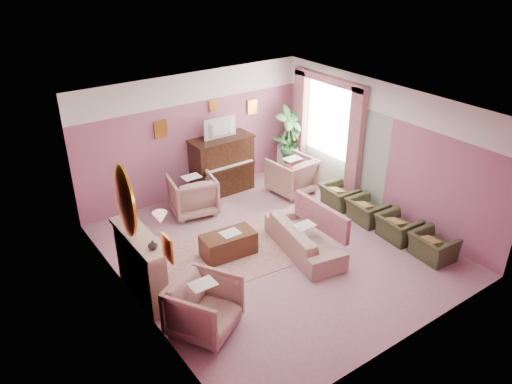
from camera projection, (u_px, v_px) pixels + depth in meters
floor at (275, 250)px, 9.52m from camera, size 5.50×6.00×0.01m
ceiling at (278, 108)px, 8.25m from camera, size 5.50×6.00×0.01m
wall_back at (194, 135)px, 11.06m from camera, size 5.50×0.02×2.80m
wall_front at (412, 264)px, 6.71m from camera, size 5.50×0.02×2.80m
wall_left at (131, 231)px, 7.47m from camera, size 0.02×6.00×2.80m
wall_right at (382, 150)px, 10.30m from camera, size 0.02×6.00×2.80m
picture_rail_band at (192, 88)px, 10.57m from camera, size 5.50×0.01×0.65m
stripe_panel at (336, 146)px, 11.39m from camera, size 0.01×3.00×2.15m
fireplace_surround at (141, 267)px, 8.08m from camera, size 0.30×1.40×1.10m
fireplace_inset at (148, 273)px, 8.20m from camera, size 0.18×0.72×0.68m
fire_ember at (151, 281)px, 8.30m from camera, size 0.06×0.54×0.10m
mantel_shelf at (139, 237)px, 7.84m from camera, size 0.40×1.55×0.07m
hearth at (155, 289)px, 8.43m from camera, size 0.55×1.50×0.02m
mirror_frame at (125, 201)px, 7.46m from camera, size 0.04×0.72×1.20m
mirror_glass at (127, 201)px, 7.47m from camera, size 0.01×0.60×1.06m
sconce_shade at (160, 218)px, 6.65m from camera, size 0.20×0.20×0.16m
piano at (222, 166)px, 11.43m from camera, size 1.40×0.60×1.30m
piano_keyshelf at (230, 168)px, 11.14m from camera, size 1.30×0.12×0.06m
piano_keys at (230, 166)px, 11.12m from camera, size 1.20×0.08×0.02m
piano_top at (221, 139)px, 11.13m from camera, size 1.45×0.65×0.04m
television at (222, 127)px, 10.96m from camera, size 0.80×0.12×0.48m
print_back_left at (161, 129)px, 10.48m from camera, size 0.30×0.03×0.38m
print_back_right at (252, 107)px, 11.66m from camera, size 0.26×0.03×0.34m
print_back_mid at (213, 106)px, 11.02m from camera, size 0.22×0.03×0.26m
print_left_wall at (167, 248)px, 6.47m from camera, size 0.03×0.28×0.36m
window_blind at (330, 117)px, 11.26m from camera, size 0.03×1.40×1.80m
curtain_left at (355, 147)px, 10.74m from camera, size 0.16×0.34×2.60m
curtain_right at (300, 123)px, 12.07m from camera, size 0.16×0.34×2.60m
pelmet at (330, 80)px, 10.83m from camera, size 0.16×2.20×0.16m
mantel_plant at (125, 213)px, 8.16m from camera, size 0.16×0.16×0.28m
mantel_vase at (153, 245)px, 7.43m from camera, size 0.16×0.16×0.16m
area_rug at (231, 254)px, 9.38m from camera, size 2.65×2.02×0.01m
coffee_table at (228, 244)px, 9.27m from camera, size 1.04×0.59×0.45m
table_paper at (230, 233)px, 9.19m from camera, size 0.35×0.28×0.01m
sofa at (304, 233)px, 9.33m from camera, size 0.64×1.92×0.78m
sofa_throw at (321, 217)px, 9.44m from camera, size 0.10×1.46×0.53m
floral_armchair_left at (192, 193)px, 10.60m from camera, size 0.91×0.91×0.95m
floral_armchair_right at (292, 173)px, 11.46m from camera, size 0.91×0.91×0.95m
floral_armchair_front at (204, 304)px, 7.37m from camera, size 0.91×0.91×0.95m
olive_chair_a at (433, 243)px, 9.13m from camera, size 0.53×0.75×0.65m
olive_chair_b at (398, 224)px, 9.73m from camera, size 0.53×0.75×0.65m
olive_chair_c at (367, 208)px, 10.32m from camera, size 0.53×0.75×0.65m
olive_chair_d at (339, 193)px, 10.92m from camera, size 0.53×0.75×0.65m
side_table at (287, 159)px, 12.51m from camera, size 0.52×0.52×0.70m
side_plant_big at (288, 140)px, 12.27m from camera, size 0.30×0.30×0.34m
side_plant_small at (294, 141)px, 12.28m from camera, size 0.16×0.16×0.28m
palm_pot at (288, 169)px, 12.41m from camera, size 0.34×0.34×0.34m
palm_plant at (289, 136)px, 12.01m from camera, size 0.76×0.76×1.44m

